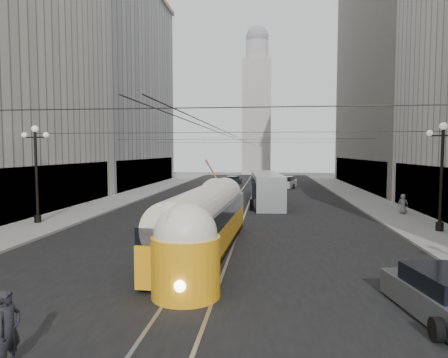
% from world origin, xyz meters
% --- Properties ---
extents(road, '(20.00, 85.00, 0.02)m').
position_xyz_m(road, '(0.00, 32.50, 0.00)').
color(road, black).
rests_on(road, ground).
extents(sidewalk_left, '(4.00, 72.00, 0.15)m').
position_xyz_m(sidewalk_left, '(-12.00, 36.00, 0.07)').
color(sidewalk_left, gray).
rests_on(sidewalk_left, ground).
extents(sidewalk_right, '(4.00, 72.00, 0.15)m').
position_xyz_m(sidewalk_right, '(12.00, 36.00, 0.07)').
color(sidewalk_right, gray).
rests_on(sidewalk_right, ground).
extents(rail_left, '(0.12, 85.00, 0.04)m').
position_xyz_m(rail_left, '(-0.75, 32.50, 0.00)').
color(rail_left, gray).
rests_on(rail_left, ground).
extents(rail_right, '(0.12, 85.00, 0.04)m').
position_xyz_m(rail_right, '(0.75, 32.50, 0.00)').
color(rail_right, gray).
rests_on(rail_right, ground).
extents(building_left_far, '(12.60, 28.60, 28.60)m').
position_xyz_m(building_left_far, '(-19.99, 48.00, 14.31)').
color(building_left_far, '#999999').
rests_on(building_left_far, ground).
extents(building_right_far, '(12.60, 32.60, 32.60)m').
position_xyz_m(building_right_far, '(20.00, 48.00, 16.31)').
color(building_right_far, '#514C47').
rests_on(building_right_far, ground).
extents(distant_tower, '(6.00, 6.00, 31.36)m').
position_xyz_m(distant_tower, '(0.00, 80.00, 14.97)').
color(distant_tower, '#B2AFA8').
rests_on(distant_tower, ground).
extents(lamppost_left_mid, '(1.86, 0.44, 6.37)m').
position_xyz_m(lamppost_left_mid, '(-12.60, 18.00, 3.74)').
color(lamppost_left_mid, black).
rests_on(lamppost_left_mid, sidewalk_left).
extents(lamppost_right_mid, '(1.86, 0.44, 6.37)m').
position_xyz_m(lamppost_right_mid, '(12.60, 18.00, 3.74)').
color(lamppost_right_mid, black).
rests_on(lamppost_right_mid, sidewalk_right).
extents(catenary, '(25.00, 72.00, 0.23)m').
position_xyz_m(catenary, '(0.12, 31.49, 5.88)').
color(catenary, black).
rests_on(catenary, ground).
extents(streetcar, '(2.92, 14.66, 3.19)m').
position_xyz_m(streetcar, '(-0.50, 12.32, 1.56)').
color(streetcar, orange).
rests_on(streetcar, ground).
extents(city_bus, '(3.19, 11.38, 2.85)m').
position_xyz_m(city_bus, '(2.35, 29.65, 1.56)').
color(city_bus, '#B0B4B6').
rests_on(city_bus, ground).
extents(sedan_grey, '(2.52, 4.65, 1.39)m').
position_xyz_m(sedan_grey, '(7.61, 5.33, 0.63)').
color(sedan_grey, '#515456').
rests_on(sedan_grey, ground).
extents(sedan_white_far, '(3.14, 5.12, 1.51)m').
position_xyz_m(sedan_white_far, '(4.91, 46.92, 0.68)').
color(sedan_white_far, silver).
rests_on(sedan_white_far, ground).
extents(sedan_dark_far, '(2.55, 4.30, 1.27)m').
position_xyz_m(sedan_dark_far, '(-2.62, 50.39, 0.57)').
color(sedan_dark_far, black).
rests_on(sedan_dark_far, ground).
extents(pedestrian_crossing_a, '(0.52, 0.71, 1.80)m').
position_xyz_m(pedestrian_crossing_a, '(-3.20, 1.45, 0.90)').
color(pedestrian_crossing_a, black).
rests_on(pedestrian_crossing_a, ground).
extents(pedestrian_sidewalk_right, '(0.83, 0.64, 1.49)m').
position_xyz_m(pedestrian_sidewalk_right, '(12.63, 24.59, 0.90)').
color(pedestrian_sidewalk_right, slate).
rests_on(pedestrian_sidewalk_right, sidewalk_right).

